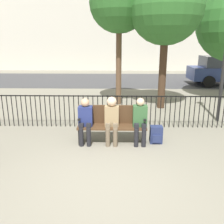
{
  "coord_description": "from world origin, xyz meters",
  "views": [
    {
      "loc": [
        0.14,
        -3.94,
        2.49
      ],
      "look_at": [
        0.0,
        1.86,
        0.8
      ],
      "focal_mm": 40.0,
      "sensor_mm": 36.0,
      "label": 1
    }
  ],
  "objects": [
    {
      "name": "backpack",
      "position": [
        1.1,
        1.88,
        0.21
      ],
      "size": [
        0.3,
        0.26,
        0.43
      ],
      "color": "navy",
      "rests_on": "ground"
    },
    {
      "name": "seated_person_1",
      "position": [
        -0.01,
        1.81,
        0.68
      ],
      "size": [
        0.34,
        0.39,
        1.18
      ],
      "color": "brown",
      "rests_on": "ground"
    },
    {
      "name": "fence_railing",
      "position": [
        -0.02,
        3.04,
        0.56
      ],
      "size": [
        9.01,
        0.03,
        0.95
      ],
      "color": "black",
      "rests_on": "ground"
    },
    {
      "name": "seated_person_2",
      "position": [
        0.68,
        1.81,
        0.64
      ],
      "size": [
        0.34,
        0.39,
        1.16
      ],
      "color": "black",
      "rests_on": "ground"
    },
    {
      "name": "tree_0",
      "position": [
        1.77,
        5.28,
        3.53
      ],
      "size": [
        2.56,
        2.56,
        4.84
      ],
      "color": "#422D1E",
      "rests_on": "ground"
    },
    {
      "name": "seated_person_0",
      "position": [
        -0.65,
        1.81,
        0.64
      ],
      "size": [
        0.34,
        0.39,
        1.14
      ],
      "color": "black",
      "rests_on": "ground"
    },
    {
      "name": "ground_plane",
      "position": [
        0.0,
        0.0,
        0.0
      ],
      "size": [
        80.0,
        80.0,
        0.0
      ],
      "primitive_type": "plane",
      "color": "gray"
    },
    {
      "name": "street_surface",
      "position": [
        0.0,
        12.0,
        0.0
      ],
      "size": [
        24.0,
        6.0,
        0.01
      ],
      "color": "#3D3D3F",
      "rests_on": "ground"
    },
    {
      "name": "tree_2",
      "position": [
        0.17,
        5.8,
        3.75
      ],
      "size": [
        2.18,
        2.18,
        4.87
      ],
      "color": "brown",
      "rests_on": "ground"
    },
    {
      "name": "park_bench",
      "position": [
        0.0,
        1.94,
        0.49
      ],
      "size": [
        1.69,
        0.45,
        0.92
      ],
      "color": "#4C331E",
      "rests_on": "ground"
    }
  ]
}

